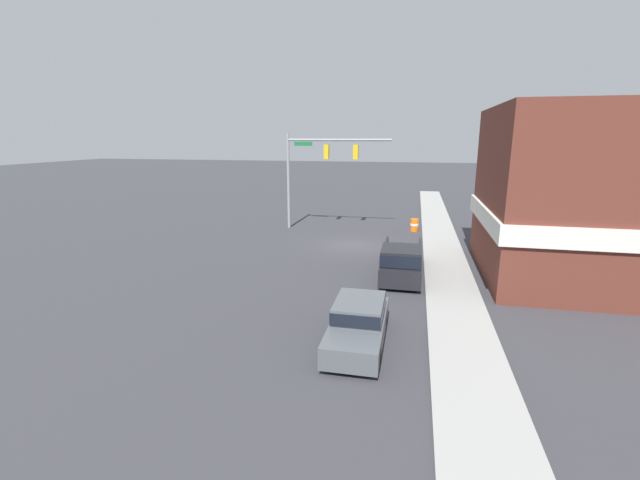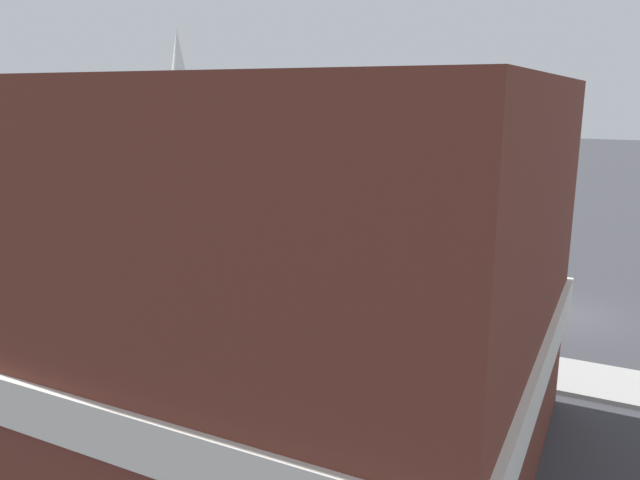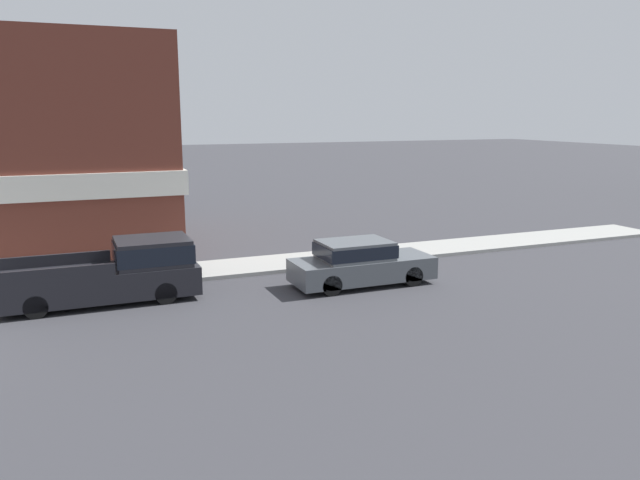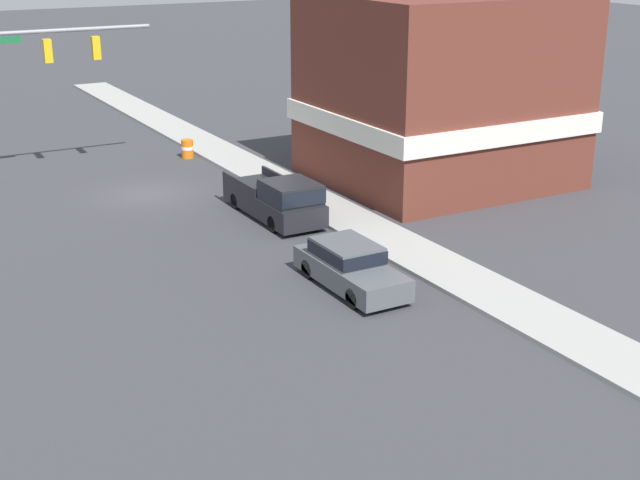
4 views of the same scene
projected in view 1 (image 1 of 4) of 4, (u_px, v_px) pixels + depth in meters
ground_plane at (353, 245)px, 28.24m from camera, size 200.00×200.00×0.00m
sidewalk_curb at (442, 249)px, 27.03m from camera, size 2.40×60.00×0.14m
near_signal_assembly at (319, 160)px, 32.15m from camera, size 7.91×0.49×7.27m
car_lead at (358, 321)px, 14.72m from camera, size 1.79×4.68×1.49m
pickup_truck_parked at (401, 261)px, 21.50m from camera, size 1.96×5.67×1.83m
construction_barrel at (414, 225)px, 32.42m from camera, size 0.63×0.63×0.95m
corner_brick_building at (599, 198)px, 20.68m from camera, size 10.56×9.79×8.44m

